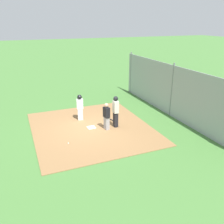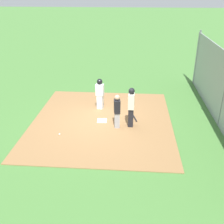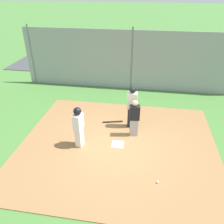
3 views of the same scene
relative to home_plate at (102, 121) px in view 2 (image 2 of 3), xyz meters
The scene contains 8 objects.
ground_plane 0.04m from the home_plate, ahead, with size 140.00×140.00×0.00m, color #477A38.
dirt_infield 0.03m from the home_plate, ahead, with size 7.20×6.40×0.03m, color olive.
home_plate is the anchor object (origin of this frame).
catcher 1.18m from the home_plate, 125.52° to the right, with size 0.41×0.31×1.52m.
umpire 1.68m from the home_plate, 105.77° to the right, with size 0.39×0.28×1.80m.
runner 1.65m from the home_plate, 10.25° to the left, with size 0.33×0.43×1.58m.
baseball_bat 1.56m from the home_plate, 74.00° to the right, with size 0.06×0.06×0.86m, color black.
baseball 2.18m from the home_plate, 131.09° to the left, with size 0.07×0.07×0.07m, color white.
Camera 2 is at (-11.02, -1.33, 5.76)m, focal length 42.97 mm.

